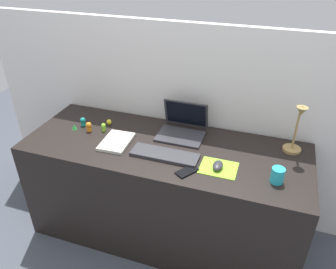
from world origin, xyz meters
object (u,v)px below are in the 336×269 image
(cell_phone, at_px, (187,171))
(toy_figurine_lime, at_px, (104,127))
(desk_lamp, at_px, (296,131))
(notebook_pad, at_px, (116,142))
(coffee_mug, at_px, (277,175))
(toy_figurine_teal, at_px, (83,121))
(laptop, at_px, (183,126))
(toy_figurine_yellow, at_px, (109,122))
(toy_figurine_green, at_px, (74,127))
(keyboard, at_px, (165,155))
(mouse, at_px, (218,165))
(toy_figurine_orange, at_px, (89,126))

(cell_phone, xyz_separation_m, toy_figurine_lime, (-0.66, 0.26, 0.02))
(desk_lamp, distance_m, notebook_pad, 1.10)
(coffee_mug, bearing_deg, toy_figurine_teal, 171.27)
(laptop, height_order, notebook_pad, laptop)
(cell_phone, distance_m, toy_figurine_yellow, 0.75)
(desk_lamp, relative_size, toy_figurine_green, 8.82)
(toy_figurine_lime, bearing_deg, notebook_pad, -36.69)
(toy_figurine_lime, bearing_deg, coffee_mug, -9.16)
(laptop, distance_m, desk_lamp, 0.70)
(toy_figurine_teal, bearing_deg, notebook_pad, -22.02)
(keyboard, height_order, notebook_pad, same)
(mouse, xyz_separation_m, notebook_pad, (-0.67, 0.06, -0.01))
(keyboard, bearing_deg, toy_figurine_orange, 168.82)
(toy_figurine_green, distance_m, toy_figurine_lime, 0.21)
(cell_phone, bearing_deg, toy_figurine_lime, -167.88)
(laptop, relative_size, notebook_pad, 1.25)
(desk_lamp, bearing_deg, laptop, 178.94)
(notebook_pad, height_order, coffee_mug, coffee_mug)
(keyboard, distance_m, toy_figurine_lime, 0.51)
(desk_lamp, bearing_deg, toy_figurine_lime, -173.82)
(notebook_pad, height_order, toy_figurine_orange, toy_figurine_orange)
(desk_lamp, bearing_deg, notebook_pad, -167.07)
(cell_phone, bearing_deg, toy_figurine_green, -160.15)
(cell_phone, height_order, toy_figurine_teal, toy_figurine_teal)
(mouse, bearing_deg, desk_lamp, 37.31)
(cell_phone, relative_size, toy_figurine_orange, 1.92)
(mouse, bearing_deg, coffee_mug, -2.62)
(laptop, distance_m, notebook_pad, 0.45)
(keyboard, height_order, coffee_mug, coffee_mug)
(desk_lamp, xyz_separation_m, toy_figurine_yellow, (-1.22, -0.04, -0.14))
(desk_lamp, height_order, toy_figurine_yellow, desk_lamp)
(coffee_mug, height_order, toy_figurine_orange, coffee_mug)
(keyboard, xyz_separation_m, desk_lamp, (0.72, 0.28, 0.15))
(notebook_pad, xyz_separation_m, toy_figurine_teal, (-0.32, 0.13, 0.02))
(coffee_mug, height_order, toy_figurine_lime, coffee_mug)
(desk_lamp, relative_size, coffee_mug, 3.82)
(coffee_mug, bearing_deg, toy_figurine_orange, 173.14)
(keyboard, xyz_separation_m, toy_figurine_green, (-0.69, 0.10, 0.01))
(toy_figurine_orange, height_order, toy_figurine_teal, toy_figurine_orange)
(toy_figurine_yellow, bearing_deg, desk_lamp, 1.92)
(toy_figurine_green, relative_size, toy_figurine_lime, 0.68)
(cell_phone, bearing_deg, toy_figurine_yellow, -174.08)
(cell_phone, xyz_separation_m, coffee_mug, (0.48, 0.07, 0.04))
(coffee_mug, xyz_separation_m, toy_figurine_green, (-1.34, 0.13, -0.02))
(cell_phone, xyz_separation_m, toy_figurine_yellow, (-0.67, 0.35, 0.01))
(desk_lamp, bearing_deg, toy_figurine_green, -172.70)
(toy_figurine_green, xyz_separation_m, toy_figurine_teal, (0.03, 0.07, 0.01))
(mouse, distance_m, desk_lamp, 0.51)
(toy_figurine_orange, distance_m, toy_figurine_yellow, 0.15)
(mouse, relative_size, toy_figurine_teal, 1.56)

